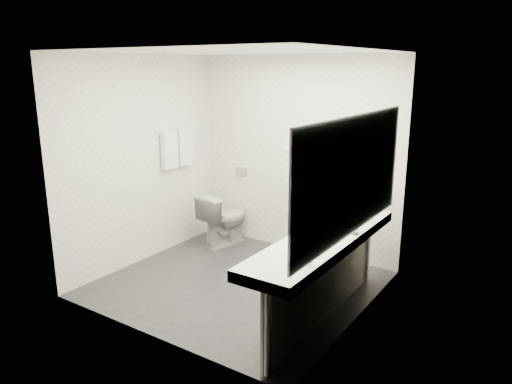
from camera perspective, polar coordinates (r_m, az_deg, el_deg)
The scene contains 30 objects.
floor at distance 5.49m, azimuth -2.21°, elevation -10.77°, with size 2.80×2.80×0.00m, color #27262C.
ceiling at distance 4.96m, azimuth -2.50°, elevation 16.29°, with size 2.80×2.80×0.00m, color white.
wall_back at distance 6.16m, azimuth 4.78°, elevation 4.26°, with size 2.80×2.80×0.00m, color white.
wall_front at distance 4.14m, azimuth -12.97°, elevation -1.27°, with size 2.80×2.80×0.00m, color white.
wall_left at distance 6.00m, azimuth -13.27°, elevation 3.63°, with size 2.60×2.60×0.00m, color white.
wall_right at distance 4.43m, azimuth 12.48°, elevation -0.18°, with size 2.60×2.60×0.00m, color white.
vanity_counter at distance 4.49m, azimuth 7.95°, elevation -5.78°, with size 0.55×2.20×0.10m, color white.
vanity_panel at distance 4.65m, azimuth 8.04°, elevation -10.75°, with size 0.03×2.15×0.75m, color #9C9B93.
vanity_post_near at distance 3.83m, azimuth 1.38°, elevation -16.56°, with size 0.06×0.06×0.75m, color silver.
vanity_post_far at distance 5.52m, azimuth 13.06°, elevation -6.78°, with size 0.06×0.06×0.75m, color silver.
mirror at distance 4.21m, azimuth 11.45°, elevation 1.90°, with size 0.02×2.20×1.05m, color #B2BCC6.
basin_near at distance 3.94m, azimuth 3.79°, elevation -8.11°, with size 0.40×0.31×0.05m, color white.
basin_far at distance 5.04m, azimuth 11.20°, elevation -3.20°, with size 0.40×0.31×0.05m, color white.
faucet_near at distance 3.82m, azimuth 6.37°, elevation -7.46°, with size 0.04×0.04×0.15m, color silver.
faucet_far at distance 4.95m, azimuth 13.33°, elevation -2.57°, with size 0.04×0.04×0.15m, color silver.
soap_bottle_a at distance 4.43m, azimuth 9.31°, elevation -4.78°, with size 0.04×0.04×0.09m, color white.
glass_left at distance 4.55m, azimuth 11.67°, elevation -4.30°, with size 0.06×0.06×0.10m, color silver.
glass_right at distance 4.61m, azimuth 11.68°, elevation -3.97°, with size 0.06×0.06×0.12m, color silver.
toilet at distance 6.55m, azimuth -3.81°, elevation -3.16°, with size 0.40×0.71×0.72m, color white.
flush_plate at distance 6.65m, azimuth -1.76°, elevation 2.44°, with size 0.18×0.02×0.12m, color #B2B5BA.
pedal_bin at distance 5.80m, azimuth 5.54°, elevation -7.83°, with size 0.21×0.21×0.29m, color #B2B5BA.
bin_lid at distance 5.74m, azimuth 5.58°, elevation -6.41°, with size 0.21×0.21×0.01m, color #B2B5BA.
towel_rail at distance 6.30m, azimuth -9.46°, elevation 7.10°, with size 0.02×0.02×0.62m, color silver.
towel_near at distance 6.22m, azimuth -10.19°, elevation 4.93°, with size 0.07×0.24×0.48m, color white.
towel_far at distance 6.43m, azimuth -8.46°, elevation 5.30°, with size 0.07×0.24×0.48m, color white.
dryer_cradle at distance 5.98m, azimuth 6.80°, elevation 6.31°, with size 0.10×0.04×0.14m, color gray.
dryer_barrel at distance 5.91m, azimuth 6.50°, elevation 6.52°, with size 0.08×0.08×0.14m, color gray.
dryer_cord at distance 6.01m, azimuth 6.66°, elevation 3.94°, with size 0.02×0.02×0.35m, color black.
switch_plate_a at distance 6.21m, azimuth 3.53°, elevation 5.29°, with size 0.09×0.02×0.09m, color white.
switch_plate_b at distance 5.89m, azimuth 9.44°, elevation 4.62°, with size 0.09×0.02×0.09m, color white.
Camera 1 is at (2.92, -4.01, 2.36)m, focal length 33.83 mm.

